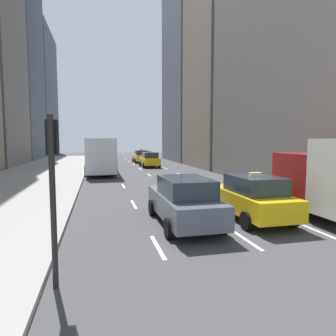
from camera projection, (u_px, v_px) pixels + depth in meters
name	position (u px, v px, depth m)	size (l,w,h in m)	color
sidewalk_left	(36.00, 176.00, 25.55)	(8.00, 66.00, 0.15)	gray
lane_markings	(156.00, 179.00, 23.85)	(5.72, 56.00, 0.01)	white
building_row_right	(253.00, 12.00, 26.91)	(6.00, 51.30, 34.37)	#A89E89
taxi_lead	(252.00, 197.00, 11.69)	(2.02, 4.40, 1.87)	yellow
taxi_second	(150.00, 160.00, 34.72)	(2.02, 4.40, 1.87)	yellow
taxi_third	(141.00, 156.00, 41.79)	(2.02, 4.40, 1.87)	yellow
sedan_black_near	(184.00, 201.00, 10.96)	(2.02, 4.84, 1.75)	#565B66
city_bus	(100.00, 154.00, 29.15)	(2.80, 11.61, 3.25)	silver
traffic_light_pole	(53.00, 173.00, 6.16)	(0.24, 0.42, 3.60)	black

